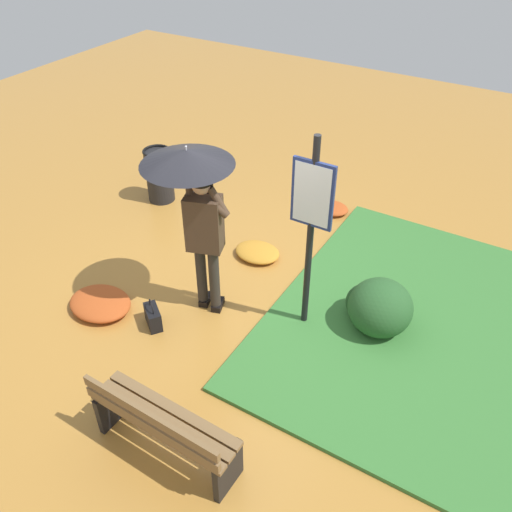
% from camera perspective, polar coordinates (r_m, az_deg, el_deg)
% --- Properties ---
extents(ground_plane, '(18.00, 18.00, 0.00)m').
position_cam_1_polar(ground_plane, '(6.47, -2.29, -4.57)').
color(ground_plane, '#B27A33').
extents(grass_verge, '(4.80, 4.00, 0.05)m').
position_cam_1_polar(grass_verge, '(6.34, 24.13, -9.46)').
color(grass_verge, '#387533').
rests_on(grass_verge, ground_plane).
extents(person_with_umbrella, '(0.96, 0.96, 2.04)m').
position_cam_1_polar(person_with_umbrella, '(5.51, -6.54, 6.90)').
color(person_with_umbrella, '#2D2823').
rests_on(person_with_umbrella, ground_plane).
extents(info_sign_post, '(0.44, 0.07, 2.30)m').
position_cam_1_polar(info_sign_post, '(5.29, 5.91, 4.21)').
color(info_sign_post, black).
rests_on(info_sign_post, ground_plane).
extents(handbag, '(0.32, 0.29, 0.37)m').
position_cam_1_polar(handbag, '(6.16, -10.93, -6.38)').
color(handbag, black).
rests_on(handbag, ground_plane).
extents(park_bench, '(1.40, 0.39, 0.75)m').
position_cam_1_polar(park_bench, '(4.83, -10.00, -17.49)').
color(park_bench, black).
rests_on(park_bench, ground_plane).
extents(trash_bin, '(0.42, 0.42, 0.83)m').
position_cam_1_polar(trash_bin, '(8.28, -10.27, 8.50)').
color(trash_bin, black).
rests_on(trash_bin, ground_plane).
extents(shrub_cluster, '(0.78, 0.71, 0.64)m').
position_cam_1_polar(shrub_cluster, '(6.07, 12.79, -5.28)').
color(shrub_cluster, '#285628').
rests_on(shrub_cluster, ground_plane).
extents(leaf_pile_near_person, '(0.61, 0.49, 0.13)m').
position_cam_1_polar(leaf_pile_near_person, '(7.09, 0.15, 0.43)').
color(leaf_pile_near_person, '#C68428').
rests_on(leaf_pile_near_person, ground_plane).
extents(leaf_pile_by_bench, '(0.53, 0.42, 0.12)m').
position_cam_1_polar(leaf_pile_by_bench, '(8.10, 8.01, 5.11)').
color(leaf_pile_by_bench, '#B74C1E').
rests_on(leaf_pile_by_bench, ground_plane).
extents(leaf_pile_far_path, '(0.77, 0.62, 0.17)m').
position_cam_1_polar(leaf_pile_far_path, '(6.54, -16.28, -4.86)').
color(leaf_pile_far_path, '#B74C1E').
rests_on(leaf_pile_far_path, ground_plane).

